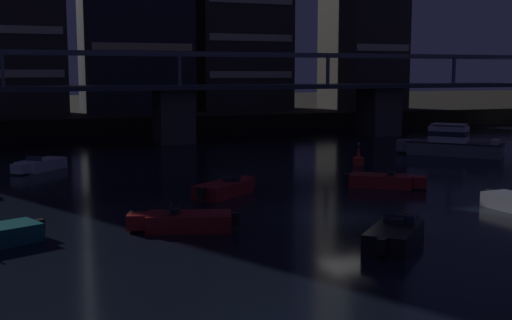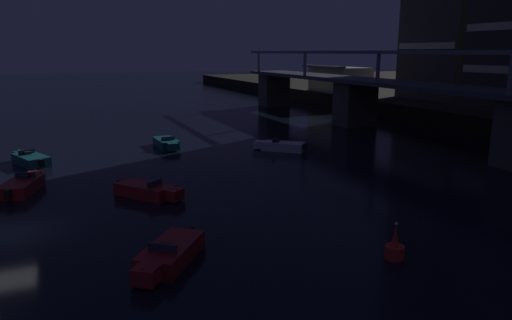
{
  "view_description": "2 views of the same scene",
  "coord_description": "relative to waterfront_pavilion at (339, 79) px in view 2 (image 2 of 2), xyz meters",
  "views": [
    {
      "loc": [
        -15.64,
        -28.51,
        7.28
      ],
      "look_at": [
        -1.67,
        8.9,
        1.91
      ],
      "focal_mm": 45.65,
      "sensor_mm": 36.0,
      "label": 1
    },
    {
      "loc": [
        26.04,
        3.13,
        9.22
      ],
      "look_at": [
        -2.37,
        15.0,
        2.16
      ],
      "focal_mm": 33.13,
      "sensor_mm": 36.0,
      "label": 2
    }
  ],
  "objects": [
    {
      "name": "waterfront_pavilion",
      "position": [
        0.0,
        0.0,
        0.0
      ],
      "size": [
        12.4,
        7.4,
        4.7
      ],
      "color": "#B2AD9E",
      "rests_on": "far_riverbank"
    },
    {
      "name": "speedboat_mid_right",
      "position": [
        33.21,
        -27.39,
        -4.02
      ],
      "size": [
        4.19,
        4.56,
        1.16
      ],
      "color": "silver",
      "rests_on": "ground"
    },
    {
      "name": "ground_plane",
      "position": [
        47.18,
        -49.82,
        -4.44
      ],
      "size": [
        400.0,
        400.0,
        0.0
      ],
      "primitive_type": "plane",
      "color": "black"
    },
    {
      "name": "speedboat_far_right",
      "position": [
        43.21,
        -41.81,
        -4.02
      ],
      "size": [
        4.65,
        4.06,
        1.16
      ],
      "color": "maroon",
      "rests_on": "ground"
    },
    {
      "name": "speedboat_near_center",
      "position": [
        30.23,
        -49.33,
        -4.02
      ],
      "size": [
        5.03,
        3.2,
        1.16
      ],
      "color": "#196066",
      "rests_on": "ground"
    },
    {
      "name": "speedboat_mid_center",
      "position": [
        27.41,
        -37.15,
        -4.02
      ],
      "size": [
        5.21,
        1.97,
        1.16
      ],
      "color": "#196066",
      "rests_on": "ground"
    },
    {
      "name": "speedboat_far_left",
      "position": [
        38.78,
        -49.43,
        -4.02
      ],
      "size": [
        5.16,
        2.88,
        1.16
      ],
      "color": "maroon",
      "rests_on": "ground"
    },
    {
      "name": "speedboat_far_center",
      "position": [
        53.64,
        -42.72,
        -4.02
      ],
      "size": [
        4.68,
        4.0,
        1.16
      ],
      "color": "maroon",
      "rests_on": "ground"
    },
    {
      "name": "channel_buoy",
      "position": [
        57.15,
        -33.12,
        -3.96
      ],
      "size": [
        0.9,
        0.9,
        1.76
      ],
      "color": "red",
      "rests_on": "ground"
    }
  ]
}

